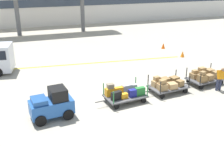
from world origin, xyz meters
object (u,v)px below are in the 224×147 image
(baggage_tug, at_px, (52,104))
(safety_cone_near, at_px, (183,54))
(baggage_cart_middle, at_px, (167,84))
(baggage_handler, at_px, (220,78))
(baggage_cart_tail, at_px, (205,76))
(baggage_cart_lead, at_px, (124,93))
(safety_cone_far, at_px, (163,46))

(baggage_tug, distance_m, safety_cone_near, 14.00)
(baggage_cart_middle, height_order, baggage_handler, baggage_handler)
(baggage_cart_tail, bearing_deg, baggage_tug, -173.13)
(baggage_tug, height_order, baggage_cart_lead, baggage_tug)
(baggage_handler, relative_size, safety_cone_near, 2.84)
(baggage_tug, distance_m, baggage_handler, 10.22)
(baggage_tug, height_order, safety_cone_far, baggage_tug)
(baggage_tug, xyz_separation_m, baggage_handler, (10.22, -0.02, 0.11))
(safety_cone_far, bearing_deg, baggage_cart_tail, -102.06)
(baggage_cart_lead, relative_size, baggage_cart_tail, 1.00)
(baggage_cart_middle, bearing_deg, baggage_tug, -173.20)
(baggage_cart_lead, distance_m, baggage_cart_tail, 6.02)
(safety_cone_near, bearing_deg, baggage_cart_lead, -141.33)
(baggage_cart_tail, xyz_separation_m, safety_cone_near, (2.07, 5.75, -0.27))
(baggage_cart_tail, relative_size, safety_cone_far, 5.57)
(baggage_cart_middle, height_order, safety_cone_far, baggage_cart_middle)
(baggage_handler, bearing_deg, safety_cone_far, 80.22)
(baggage_cart_middle, bearing_deg, baggage_handler, -15.20)
(baggage_cart_lead, bearing_deg, baggage_handler, -5.12)
(baggage_cart_lead, xyz_separation_m, safety_cone_far, (7.85, 9.48, -0.25))
(baggage_cart_tail, bearing_deg, baggage_handler, -83.08)
(baggage_tug, height_order, baggage_cart_middle, baggage_tug)
(baggage_cart_tail, relative_size, baggage_handler, 1.96)
(baggage_tug, relative_size, baggage_cart_tail, 0.72)
(baggage_cart_middle, height_order, safety_cone_near, baggage_cart_middle)
(baggage_tug, xyz_separation_m, baggage_cart_tail, (10.07, 1.21, -0.21))
(safety_cone_far, bearing_deg, baggage_handler, -99.78)
(baggage_cart_middle, xyz_separation_m, baggage_cart_tail, (3.03, 0.37, 0.02))
(baggage_tug, bearing_deg, safety_cone_far, 39.93)
(baggage_cart_lead, relative_size, baggage_handler, 1.96)
(baggage_cart_middle, bearing_deg, baggage_cart_lead, -173.92)
(baggage_cart_tail, bearing_deg, baggage_cart_middle, -172.96)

